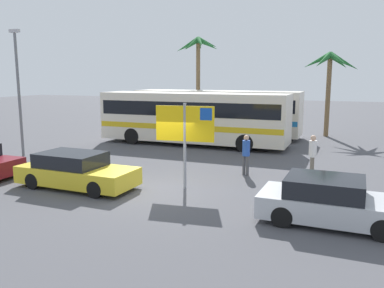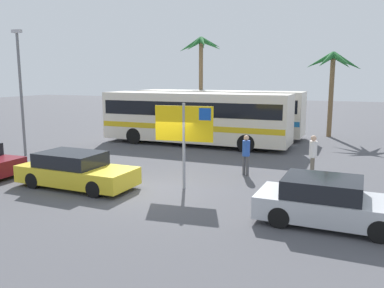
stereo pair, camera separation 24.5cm
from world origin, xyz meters
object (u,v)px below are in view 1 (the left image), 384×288
object	(u,v)px
pedestrian_near_sign	(313,152)
pedestrian_crossing_lot	(246,152)
bus_front_coach	(193,116)
car_silver	(331,201)
bus_rear_coach	(217,111)
ferry_sign	(186,127)
car_yellow	(76,171)

from	to	relation	value
pedestrian_near_sign	pedestrian_crossing_lot	bearing A→B (deg)	23.01
bus_front_coach	car_silver	distance (m)	13.85
bus_rear_coach	ferry_sign	bearing A→B (deg)	-76.43
ferry_sign	pedestrian_near_sign	size ratio (longest dim) A/B	1.81
ferry_sign	car_silver	size ratio (longest dim) A/B	0.78
car_yellow	pedestrian_crossing_lot	distance (m)	6.94
bus_front_coach	bus_rear_coach	distance (m)	3.98
pedestrian_crossing_lot	car_yellow	bearing A→B (deg)	-30.92
bus_rear_coach	pedestrian_crossing_lot	world-z (taller)	bus_rear_coach
ferry_sign	car_silver	xyz separation A→B (m)	(5.17, -1.71, -1.69)
pedestrian_crossing_lot	pedestrian_near_sign	bearing A→B (deg)	126.57
bus_front_coach	pedestrian_crossing_lot	bearing A→B (deg)	-51.90
car_silver	pedestrian_near_sign	bearing A→B (deg)	101.54
car_silver	pedestrian_crossing_lot	xyz separation A→B (m)	(-3.62, 4.58, 0.38)
car_silver	car_yellow	size ratio (longest dim) A/B	0.90
ferry_sign	car_yellow	world-z (taller)	ferry_sign
pedestrian_crossing_lot	pedestrian_near_sign	world-z (taller)	pedestrian_near_sign
bus_front_coach	car_yellow	world-z (taller)	bus_front_coach
bus_front_coach	pedestrian_crossing_lot	size ratio (longest dim) A/B	6.69
bus_rear_coach	car_silver	xyz separation A→B (m)	(8.34, -14.83, -1.15)
bus_front_coach	bus_rear_coach	xyz separation A→B (m)	(0.20, 3.98, 0.00)
ferry_sign	pedestrian_near_sign	distance (m)	5.66
ferry_sign	bus_front_coach	bearing A→B (deg)	103.49
ferry_sign	car_silver	distance (m)	5.70
pedestrian_crossing_lot	ferry_sign	bearing A→B (deg)	-6.92
bus_front_coach	pedestrian_crossing_lot	world-z (taller)	bus_front_coach
bus_front_coach	ferry_sign	bearing A→B (deg)	-69.77
ferry_sign	car_yellow	size ratio (longest dim) A/B	0.70
bus_front_coach	car_silver	size ratio (longest dim) A/B	2.80
bus_rear_coach	pedestrian_crossing_lot	distance (m)	11.31
bus_front_coach	car_silver	world-z (taller)	bus_front_coach
pedestrian_crossing_lot	pedestrian_near_sign	xyz separation A→B (m)	(2.64, 0.71, 0.03)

